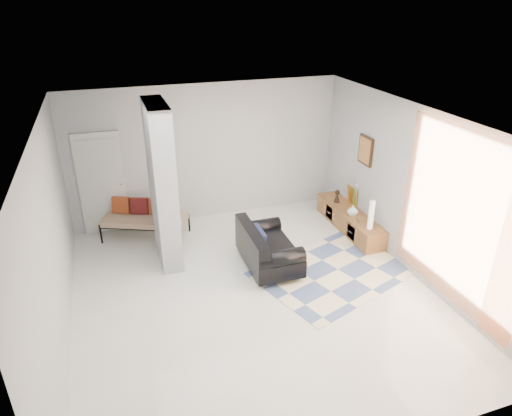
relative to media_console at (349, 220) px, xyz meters
name	(u,v)px	position (x,y,z in m)	size (l,w,h in m)	color
floor	(254,294)	(-2.52, -1.48, -0.20)	(6.00, 6.00, 0.00)	white
ceiling	(253,121)	(-2.52, -1.48, 2.60)	(6.00, 6.00, 0.00)	white
wall_back	(207,153)	(-2.52, 1.52, 1.20)	(6.00, 6.00, 0.00)	#B4B7B9
wall_front	(359,356)	(-2.52, -4.48, 1.20)	(6.00, 6.00, 0.00)	#B4B7B9
wall_left	(51,246)	(-5.27, -1.48, 1.20)	(6.00, 6.00, 0.00)	#B4B7B9
wall_right	(413,192)	(0.23, -1.48, 1.20)	(6.00, 6.00, 0.00)	#B4B7B9
partition_column	(162,185)	(-3.62, 0.12, 1.20)	(0.35, 1.20, 2.80)	#A4A7AB
hallway_door	(102,184)	(-4.62, 1.48, 0.82)	(0.85, 0.06, 2.04)	silver
curtain	(459,220)	(0.15, -2.63, 1.25)	(2.55, 2.55, 0.00)	#FF8743
wall_art	(366,150)	(0.20, 0.00, 1.45)	(0.04, 0.45, 0.55)	#371E0F
media_console	(349,220)	(0.00, 0.00, 0.00)	(0.45, 2.05, 0.80)	brown
loveseat	(266,248)	(-2.06, -0.76, 0.16)	(0.84, 1.42, 0.76)	silver
daybed	(144,217)	(-3.93, 1.01, 0.22)	(1.72, 1.26, 0.77)	black
area_rug	(338,270)	(-0.92, -1.28, -0.20)	(2.74, 1.82, 0.01)	beige
cylinder_lamp	(371,215)	(-0.02, -0.76, 0.47)	(0.10, 0.10, 0.55)	white
bronze_figurine	(337,196)	(-0.05, 0.49, 0.33)	(0.13, 0.13, 0.27)	black
vase	(353,210)	(-0.05, -0.17, 0.30)	(0.21, 0.21, 0.22)	white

